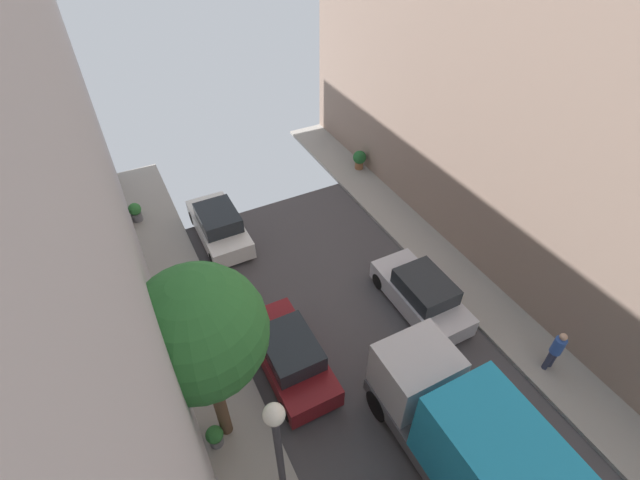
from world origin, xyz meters
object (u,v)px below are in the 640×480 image
at_px(lamp_post, 279,453).
at_px(parked_car_left_4, 219,226).
at_px(street_tree_0, 199,333).
at_px(pedestrian, 556,350).
at_px(parked_car_left_3, 290,355).
at_px(delivery_truck, 478,454).
at_px(parked_car_right_2, 421,294).
at_px(potted_plant_5, 215,436).
at_px(potted_plant_4, 359,159).
at_px(potted_plant_1, 135,212).

bearing_deg(lamp_post, parked_car_left_4, 80.52).
height_order(parked_car_left_4, street_tree_0, street_tree_0).
bearing_deg(pedestrian, parked_car_left_3, 152.38).
relative_size(parked_car_left_3, delivery_truck, 0.64).
xyz_separation_m(parked_car_right_2, potted_plant_5, (-8.37, -1.55, -0.16)).
bearing_deg(parked_car_left_4, street_tree_0, -106.79).
distance_m(pedestrian, potted_plant_4, 13.31).
relative_size(potted_plant_1, lamp_post, 0.17).
bearing_deg(parked_car_left_3, delivery_truck, -63.72).
bearing_deg(delivery_truck, street_tree_0, 140.58).
bearing_deg(parked_car_right_2, potted_plant_4, 72.64).
xyz_separation_m(pedestrian, potted_plant_1, (-10.58, 14.17, -0.44)).
xyz_separation_m(parked_car_left_3, pedestrian, (7.54, -3.94, 0.35)).
relative_size(parked_car_left_3, potted_plant_5, 5.56).
bearing_deg(delivery_truck, potted_plant_1, 110.09).
xyz_separation_m(parked_car_right_2, potted_plant_4, (2.87, 9.18, 0.01)).
height_order(potted_plant_5, lamp_post, lamp_post).
relative_size(parked_car_right_2, potted_plant_1, 4.63).
xyz_separation_m(delivery_truck, potted_plant_5, (-5.67, 4.08, -1.23)).
relative_size(parked_car_left_3, potted_plant_1, 4.63).
height_order(delivery_truck, potted_plant_5, delivery_truck).
relative_size(parked_car_left_4, lamp_post, 0.78).
distance_m(parked_car_left_3, potted_plant_1, 10.67).
bearing_deg(potted_plant_4, potted_plant_1, 175.54).
relative_size(parked_car_right_2, delivery_truck, 0.64).
bearing_deg(lamp_post, delivery_truck, -18.07).
relative_size(parked_car_left_4, street_tree_0, 0.66).
height_order(parked_car_left_4, pedestrian, pedestrian).
xyz_separation_m(parked_car_left_3, street_tree_0, (-2.58, -1.13, 4.09)).
bearing_deg(parked_car_right_2, parked_car_left_4, 126.68).
bearing_deg(potted_plant_5, street_tree_0, 33.10).
bearing_deg(parked_car_right_2, potted_plant_5, -169.53).
relative_size(parked_car_right_2, pedestrian, 2.44).
bearing_deg(delivery_truck, parked_car_right_2, 64.38).
relative_size(parked_car_left_4, pedestrian, 2.44).
bearing_deg(delivery_truck, lamp_post, 161.93).
height_order(parked_car_left_4, potted_plant_4, parked_car_left_4).
bearing_deg(potted_plant_5, delivery_truck, -35.78).
bearing_deg(street_tree_0, potted_plant_1, 92.33).
relative_size(parked_car_left_3, pedestrian, 2.44).
height_order(street_tree_0, lamp_post, street_tree_0).
height_order(parked_car_left_3, potted_plant_1, parked_car_left_3).
distance_m(parked_car_left_4, pedestrian, 13.63).
xyz_separation_m(parked_car_left_4, delivery_truck, (2.70, -12.88, 1.07)).
xyz_separation_m(parked_car_right_2, street_tree_0, (-7.98, -1.29, 4.09)).
relative_size(pedestrian, potted_plant_4, 1.70).
xyz_separation_m(parked_car_left_3, potted_plant_4, (8.27, 9.35, 0.01)).
relative_size(parked_car_left_4, parked_car_right_2, 1.00).
distance_m(parked_car_right_2, street_tree_0, 9.06).
bearing_deg(potted_plant_4, parked_car_right_2, -107.36).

